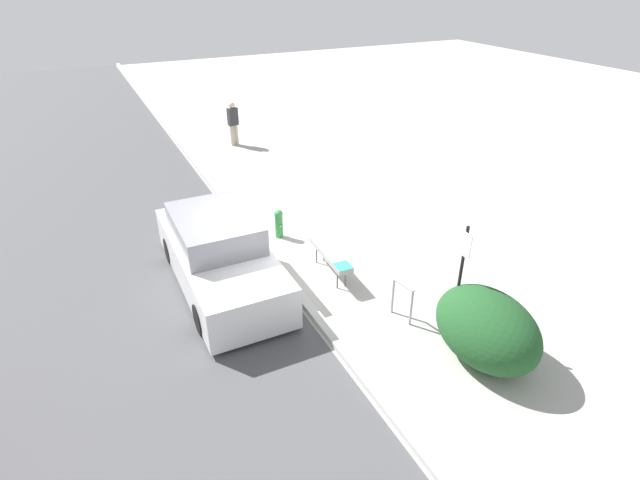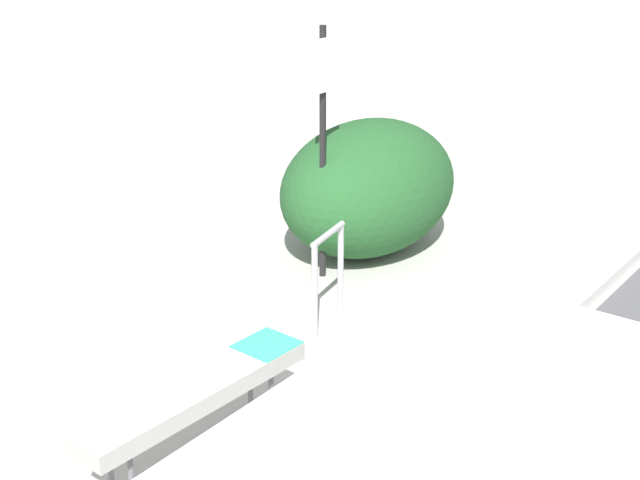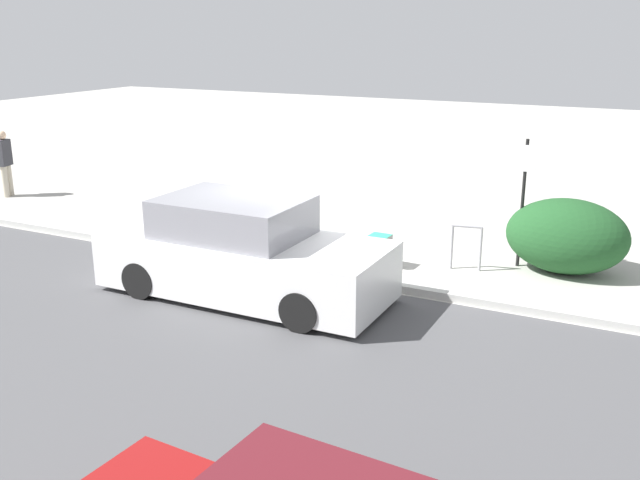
% 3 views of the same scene
% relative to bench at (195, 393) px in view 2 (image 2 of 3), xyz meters
% --- Properties ---
extents(bench, '(1.67, 0.43, 0.59)m').
position_rel_bench_xyz_m(bench, '(0.00, 0.00, 0.00)').
color(bench, '#515156').
rests_on(bench, ground_plane).
extents(bike_rack, '(0.55, 0.16, 0.83)m').
position_rel_bench_xyz_m(bike_rack, '(2.06, 0.51, -0.02)').
color(bike_rack, '#99999E').
rests_on(bike_rack, ground_plane).
extents(sign_post, '(0.36, 0.08, 2.30)m').
position_rel_bench_xyz_m(sign_post, '(2.85, 1.14, 0.87)').
color(sign_post, black).
rests_on(sign_post, ground_plane).
extents(shrub_hedge, '(2.08, 1.49, 1.31)m').
position_rel_bench_xyz_m(shrub_hedge, '(3.65, 1.18, 0.14)').
color(shrub_hedge, '#1E4C23').
rests_on(shrub_hedge, ground_plane).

